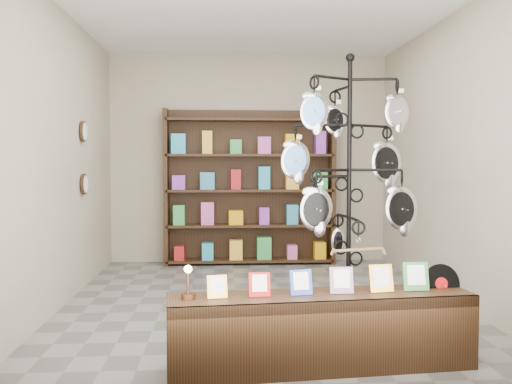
% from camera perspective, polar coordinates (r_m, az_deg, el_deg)
% --- Properties ---
extents(ground, '(5.00, 5.00, 0.00)m').
position_cam_1_polar(ground, '(6.01, 0.48, -10.98)').
color(ground, slate).
rests_on(ground, ground).
extents(room_envelope, '(5.00, 5.00, 5.00)m').
position_cam_1_polar(room_envelope, '(5.84, 0.49, 6.92)').
color(room_envelope, '#AAA088').
rests_on(room_envelope, ground).
extents(display_tree, '(1.23, 1.17, 2.39)m').
position_cam_1_polar(display_tree, '(5.00, 9.30, 2.13)').
color(display_tree, black).
rests_on(display_tree, ground).
extents(front_shelf, '(2.18, 0.65, 0.76)m').
position_cam_1_polar(front_shelf, '(4.15, 6.52, -13.61)').
color(front_shelf, black).
rests_on(front_shelf, ground).
extents(back_shelving, '(2.42, 0.36, 2.20)m').
position_cam_1_polar(back_shelving, '(8.13, -0.63, 0.03)').
color(back_shelving, black).
rests_on(back_shelving, ground).
extents(wall_clocks, '(0.03, 0.24, 0.84)m').
position_cam_1_polar(wall_clocks, '(6.80, -16.83, 3.28)').
color(wall_clocks, black).
rests_on(wall_clocks, ground).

